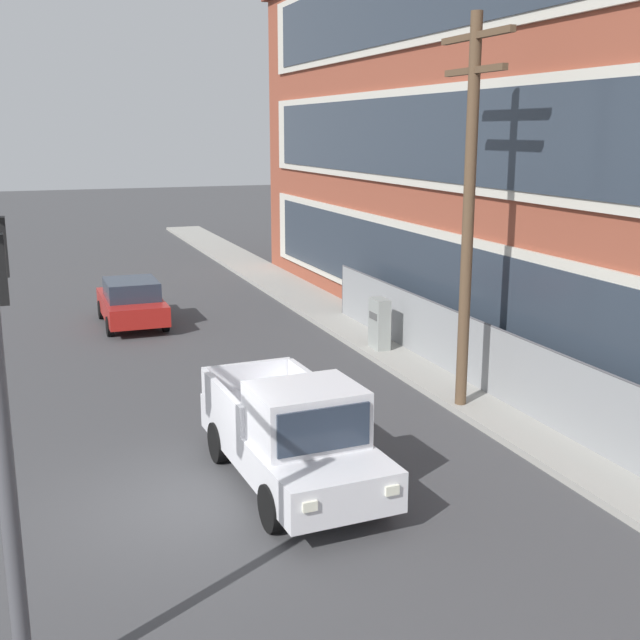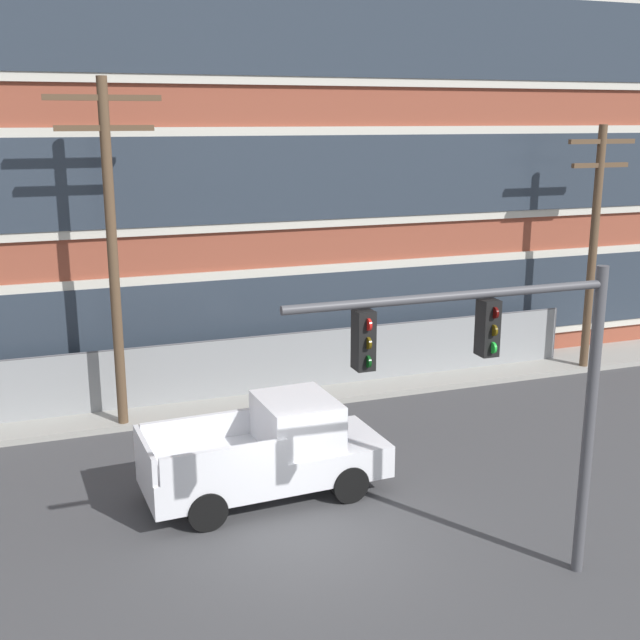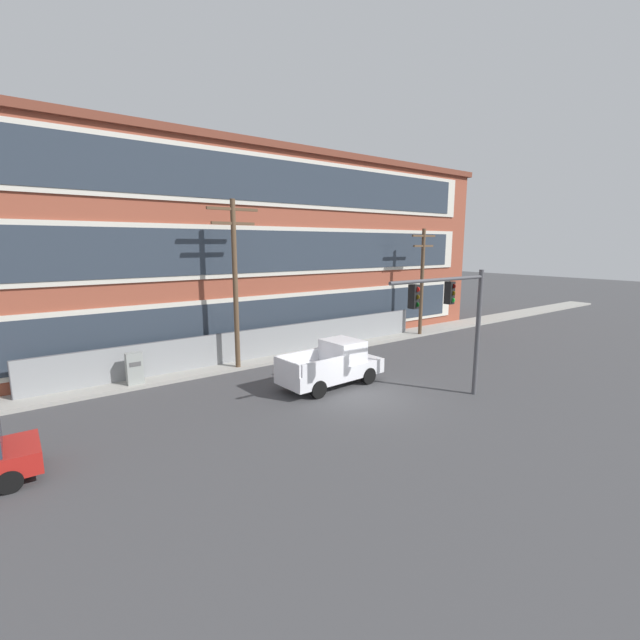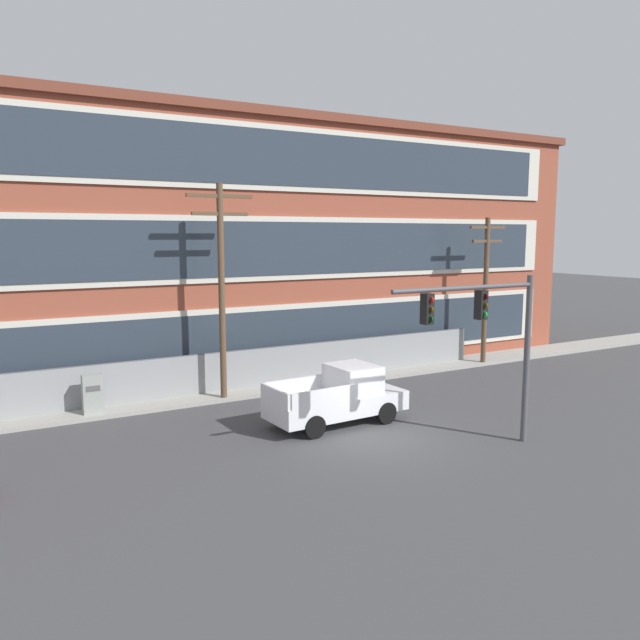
{
  "view_description": "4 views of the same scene",
  "coord_description": "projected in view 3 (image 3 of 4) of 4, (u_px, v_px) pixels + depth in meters",
  "views": [
    {
      "loc": [
        12.84,
        -2.1,
        6.4
      ],
      "look_at": [
        -1.91,
        3.46,
        2.66
      ],
      "focal_mm": 45.0,
      "sensor_mm": 36.0,
      "label": 1
    },
    {
      "loc": [
        -4.57,
        -12.93,
        7.88
      ],
      "look_at": [
        1.16,
        2.74,
        3.66
      ],
      "focal_mm": 45.0,
      "sensor_mm": 36.0,
      "label": 2
    },
    {
      "loc": [
        -12.18,
        -13.07,
        6.59
      ],
      "look_at": [
        1.23,
        5.17,
        2.58
      ],
      "focal_mm": 24.0,
      "sensor_mm": 36.0,
      "label": 3
    },
    {
      "loc": [
        -11.66,
        -16.47,
        6.85
      ],
      "look_at": [
        -0.41,
        3.19,
        3.72
      ],
      "focal_mm": 35.0,
      "sensor_mm": 36.0,
      "label": 4
    }
  ],
  "objects": [
    {
      "name": "ground_plane",
      "position": [
        367.0,
        398.0,
        18.62
      ],
      "size": [
        160.0,
        160.0,
        0.0
      ],
      "primitive_type": "plane",
      "color": "#424244"
    },
    {
      "name": "sidewalk_building_side",
      "position": [
        274.0,
        357.0,
        25.01
      ],
      "size": [
        80.0,
        2.16,
        0.16
      ],
      "primitive_type": "cube",
      "color": "#9E9B93",
      "rests_on": "ground"
    },
    {
      "name": "brick_mill_building",
      "position": [
        194.0,
        251.0,
        27.46
      ],
      "size": [
        43.26,
        10.6,
        12.39
      ],
      "color": "brown",
      "rests_on": "ground"
    },
    {
      "name": "chain_link_fence",
      "position": [
        263.0,
        343.0,
        24.71
      ],
      "size": [
        23.92,
        0.06,
        1.87
      ],
      "color": "gray",
      "rests_on": "ground"
    },
    {
      "name": "traffic_signal_mast",
      "position": [
        455.0,
        310.0,
        17.45
      ],
      "size": [
        5.59,
        0.43,
        5.54
      ],
      "color": "#4C4C51",
      "rests_on": "ground"
    },
    {
      "name": "pickup_truck_white",
      "position": [
        333.0,
        365.0,
        20.18
      ],
      "size": [
        5.27,
        2.3,
        2.1
      ],
      "color": "silver",
      "rests_on": "ground"
    },
    {
      "name": "utility_pole_near_corner",
      "position": [
        235.0,
        277.0,
        21.97
      ],
      "size": [
        2.74,
        0.26,
        8.84
      ],
      "color": "brown",
      "rests_on": "ground"
    },
    {
      "name": "utility_pole_midblock",
      "position": [
        422.0,
        278.0,
        30.49
      ],
      "size": [
        2.32,
        0.26,
        7.69
      ],
      "color": "brown",
      "rests_on": "ground"
    },
    {
      "name": "electrical_cabinet",
      "position": [
        135.0,
        370.0,
        19.91
      ],
      "size": [
        0.72,
        0.42,
        1.65
      ],
      "color": "#939993",
      "rests_on": "ground"
    }
  ]
}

